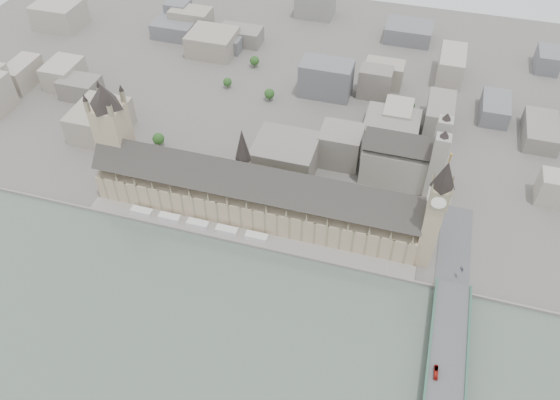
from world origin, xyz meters
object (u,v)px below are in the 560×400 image
(palace_of_westminster, at_px, (254,195))
(westminster_abbey, at_px, (405,159))
(victoria_tower, at_px, (113,132))
(red_bus_north, at_px, (436,372))
(elizabeth_tower, at_px, (436,208))
(westminster_bridge, at_px, (445,377))
(car_approach, at_px, (462,269))

(palace_of_westminster, distance_m, westminster_abbey, 134.09)
(victoria_tower, height_order, red_bus_north, victoria_tower)
(elizabeth_tower, xyz_separation_m, westminster_bridge, (24.00, -95.50, -52.96))
(palace_of_westminster, height_order, westminster_abbey, westminster_abbey)
(elizabeth_tower, height_order, red_bus_north, elizabeth_tower)
(elizabeth_tower, distance_m, victoria_tower, 260.64)
(westminster_abbey, distance_m, car_approach, 111.98)
(palace_of_westminster, height_order, red_bus_north, palace_of_westminster)
(victoria_tower, relative_size, car_approach, 21.94)
(palace_of_westminster, xyz_separation_m, westminster_bridge, (162.00, -107.20, -17.58))
(palace_of_westminster, bearing_deg, elizabeth_tower, -4.85)
(westminster_abbey, bearing_deg, red_bus_north, -76.50)
(red_bus_north, xyz_separation_m, car_approach, (11.57, 88.63, -0.73))
(red_bus_north, height_order, car_approach, red_bus_north)
(palace_of_westminster, relative_size, car_approach, 58.15)
(westminster_bridge, bearing_deg, car_approach, 86.81)
(victoria_tower, relative_size, westminster_bridge, 0.31)
(elizabeth_tower, distance_m, westminster_abbey, 96.91)
(westminster_bridge, xyz_separation_m, car_approach, (4.82, 86.51, 5.79))
(car_approach, bearing_deg, palace_of_westminster, 158.80)
(palace_of_westminster, distance_m, westminster_bridge, 195.05)
(palace_of_westminster, bearing_deg, red_bus_north, -35.15)
(palace_of_westminster, relative_size, red_bus_north, 26.51)
(palace_of_westminster, bearing_deg, westminster_bridge, -33.49)
(palace_of_westminster, height_order, westminster_bridge, palace_of_westminster)
(palace_of_westminster, bearing_deg, westminster_abbey, 34.17)
(westminster_abbey, bearing_deg, car_approach, -59.79)
(elizabeth_tower, distance_m, car_approach, 56.01)
(elizabeth_tower, bearing_deg, victoria_tower, 176.04)
(victoria_tower, height_order, westminster_abbey, victoria_tower)
(palace_of_westminster, bearing_deg, victoria_tower, 177.04)
(victoria_tower, distance_m, westminster_abbey, 244.79)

